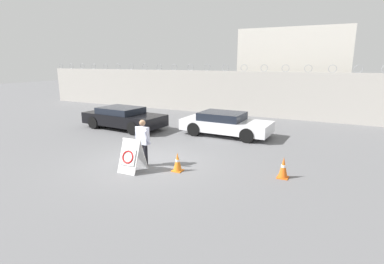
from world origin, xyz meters
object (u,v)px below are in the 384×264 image
barricade_sign (131,155)px  parked_car_front_coupe (124,117)px  security_guard (143,141)px  traffic_cone_near (283,168)px  parked_car_rear_sedan (225,124)px  traffic_cone_mid (178,162)px

barricade_sign → parked_car_front_coupe: 6.91m
security_guard → traffic_cone_near: size_ratio=2.43×
barricade_sign → parked_car_rear_sedan: (1.03, 6.22, 0.05)m
parked_car_front_coupe → parked_car_rear_sedan: 5.70m
security_guard → barricade_sign: bearing=-95.6°
barricade_sign → traffic_cone_near: size_ratio=1.63×
barricade_sign → traffic_cone_near: (4.71, 1.70, -0.22)m
parked_car_rear_sedan → barricade_sign: bearing=-97.8°
traffic_cone_near → parked_car_front_coupe: parked_car_front_coupe is taller
barricade_sign → security_guard: 0.72m
parked_car_front_coupe → parked_car_rear_sedan: (5.60, 1.04, -0.02)m
parked_car_front_coupe → barricade_sign: bearing=-44.3°
barricade_sign → traffic_cone_mid: 1.57m
barricade_sign → security_guard: (0.04, 0.62, 0.37)m
barricade_sign → traffic_cone_mid: size_ratio=1.74×
traffic_cone_near → parked_car_rear_sedan: size_ratio=0.15×
traffic_cone_near → parked_car_rear_sedan: parked_car_rear_sedan is taller
barricade_sign → security_guard: security_guard is taller
traffic_cone_mid → parked_car_front_coupe: parked_car_front_coupe is taller
traffic_cone_near → parked_car_front_coupe: 9.92m
traffic_cone_near → barricade_sign: bearing=-160.2°
security_guard → traffic_cone_mid: size_ratio=2.60×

